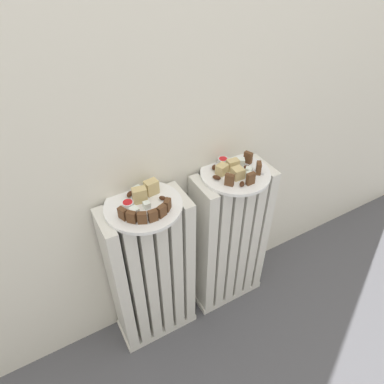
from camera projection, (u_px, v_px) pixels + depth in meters
name	position (u px, v px, depth m)	size (l,w,h in m)	color
ground_plane	(226.00, 357.00, 1.39)	(6.00, 6.00, 0.00)	#4C4C51
radiator_left	(152.00, 275.00, 1.30)	(0.31, 0.15, 0.67)	silver
radiator_right	(229.00, 241.00, 1.43)	(0.31, 0.15, 0.67)	silver
plate_left	(143.00, 206.00, 1.08)	(0.25, 0.25, 0.01)	white
plate_right	(235.00, 174.00, 1.22)	(0.25, 0.25, 0.01)	white
dark_cake_slice_left_0	(123.00, 214.00, 1.02)	(0.03, 0.02, 0.04)	#56351E
dark_cake_slice_left_1	(131.00, 217.00, 1.00)	(0.03, 0.02, 0.04)	#56351E
dark_cake_slice_left_2	(142.00, 218.00, 1.00)	(0.03, 0.02, 0.04)	#56351E
dark_cake_slice_left_3	(153.00, 216.00, 1.01)	(0.03, 0.02, 0.04)	#56351E
dark_cake_slice_left_4	(162.00, 211.00, 1.03)	(0.03, 0.02, 0.04)	#56351E
dark_cake_slice_left_5	(167.00, 205.00, 1.05)	(0.03, 0.02, 0.04)	#56351E
marble_cake_slice_left_0	(151.00, 187.00, 1.11)	(0.04, 0.03, 0.05)	tan
marble_cake_slice_left_1	(140.00, 195.00, 1.07)	(0.04, 0.03, 0.05)	tan
turkish_delight_left_0	(147.00, 205.00, 1.06)	(0.02, 0.02, 0.02)	white
turkish_delight_left_1	(134.00, 211.00, 1.03)	(0.03, 0.03, 0.03)	white
turkish_delight_left_2	(138.00, 190.00, 1.11)	(0.02, 0.02, 0.02)	white
medjool_date_left_0	(163.00, 198.00, 1.09)	(0.02, 0.01, 0.01)	#3D1E0F
medjool_date_left_1	(130.00, 194.00, 1.10)	(0.03, 0.02, 0.02)	#3D1E0F
jam_bowl_left	(128.00, 204.00, 1.06)	(0.04, 0.04, 0.02)	white
dark_cake_slice_right_0	(229.00, 180.00, 1.14)	(0.03, 0.01, 0.04)	#56351E
dark_cake_slice_right_1	(251.00, 179.00, 1.15)	(0.03, 0.01, 0.04)	#56351E
dark_cake_slice_right_2	(259.00, 168.00, 1.19)	(0.03, 0.01, 0.04)	#56351E
dark_cake_slice_right_3	(248.00, 157.00, 1.25)	(0.03, 0.01, 0.04)	#56351E
marble_cake_slice_right_0	(233.00, 165.00, 1.22)	(0.04, 0.03, 0.04)	tan
marble_cake_slice_right_1	(238.00, 173.00, 1.17)	(0.04, 0.04, 0.04)	tan
marble_cake_slice_right_2	(222.00, 169.00, 1.19)	(0.04, 0.03, 0.04)	tan
turkish_delight_right_0	(249.00, 170.00, 1.20)	(0.02, 0.02, 0.02)	white
turkish_delight_right_2	(249.00, 175.00, 1.18)	(0.02, 0.02, 0.02)	white
turkish_delight_right_3	(241.00, 162.00, 1.24)	(0.02, 0.02, 0.02)	white
medjool_date_right_0	(214.00, 167.00, 1.22)	(0.02, 0.02, 0.02)	#3D1E0F
medjool_date_right_1	(247.00, 167.00, 1.22)	(0.02, 0.02, 0.02)	#3D1E0F
medjool_date_right_2	(242.00, 184.00, 1.15)	(0.03, 0.02, 0.01)	#3D1E0F
medjool_date_right_3	(217.00, 177.00, 1.17)	(0.03, 0.01, 0.02)	#3D1E0F
jam_bowl_right	(223.00, 161.00, 1.24)	(0.04, 0.04, 0.03)	white
fork	(247.00, 170.00, 1.22)	(0.07, 0.10, 0.00)	silver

